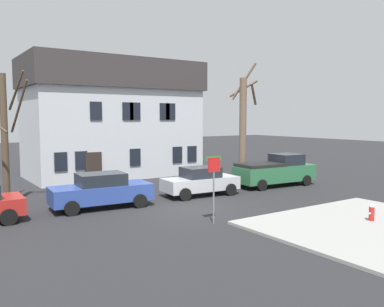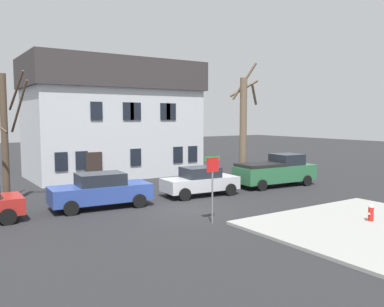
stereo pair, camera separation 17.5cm
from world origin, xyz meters
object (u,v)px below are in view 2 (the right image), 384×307
object	(u,v)px
car_silver_sedan	(200,181)
pickup_truck_green	(276,171)
tree_bare_near	(4,134)
building_main	(114,117)
tree_bare_mid	(244,126)
fire_hydrant	(371,212)
street_sign_pole	(212,177)
car_blue_sedan	(101,190)

from	to	relation	value
car_silver_sedan	pickup_truck_green	world-z (taller)	pickup_truck_green
tree_bare_near	building_main	bearing A→B (deg)	39.35
tree_bare_mid	pickup_truck_green	size ratio (longest dim) A/B	1.45
fire_hydrant	street_sign_pole	size ratio (longest dim) A/B	0.25
tree_bare_mid	car_blue_sedan	distance (m)	11.14
car_blue_sedan	pickup_truck_green	world-z (taller)	pickup_truck_green
car_blue_sedan	fire_hydrant	xyz separation A→B (m)	(8.20, -8.99, -0.37)
car_silver_sedan	street_sign_pole	xyz separation A→B (m)	(-3.03, -5.26, 1.15)
tree_bare_near	pickup_truck_green	size ratio (longest dim) A/B	1.21
street_sign_pole	tree_bare_mid	bearing A→B (deg)	42.62
car_blue_sedan	pickup_truck_green	size ratio (longest dim) A/B	0.89
tree_bare_mid	street_sign_pole	size ratio (longest dim) A/B	2.87
building_main	fire_hydrant	bearing A→B (deg)	-80.54
fire_hydrant	street_sign_pole	world-z (taller)	street_sign_pole
tree_bare_mid	car_silver_sedan	bearing A→B (deg)	-157.98
car_blue_sedan	pickup_truck_green	distance (m)	11.64
pickup_truck_green	car_blue_sedan	bearing A→B (deg)	179.36
pickup_truck_green	fire_hydrant	bearing A→B (deg)	-111.18
car_silver_sedan	pickup_truck_green	bearing A→B (deg)	-0.23
tree_bare_near	street_sign_pole	xyz separation A→B (m)	(6.47, -8.47, -1.59)
pickup_truck_green	fire_hydrant	xyz separation A→B (m)	(-3.43, -8.86, -0.50)
car_blue_sedan	fire_hydrant	size ratio (longest dim) A/B	7.05
tree_bare_near	car_silver_sedan	xyz separation A→B (m)	(9.49, -3.21, -2.74)
car_blue_sedan	pickup_truck_green	bearing A→B (deg)	-0.64
tree_bare_mid	street_sign_pole	xyz separation A→B (m)	(-7.83, -7.20, -1.83)
tree_bare_near	fire_hydrant	world-z (taller)	tree_bare_near
building_main	car_silver_sedan	distance (m)	10.97
car_silver_sedan	fire_hydrant	xyz separation A→B (m)	(2.41, -8.89, -0.33)
building_main	tree_bare_near	distance (m)	11.28
tree_bare_mid	car_blue_sedan	xyz separation A→B (m)	(-10.59, -1.84, -2.93)
tree_bare_near	tree_bare_mid	distance (m)	14.35
pickup_truck_green	fire_hydrant	world-z (taller)	pickup_truck_green
fire_hydrant	car_silver_sedan	bearing A→B (deg)	105.18
car_silver_sedan	pickup_truck_green	size ratio (longest dim) A/B	0.80
building_main	tree_bare_mid	size ratio (longest dim) A/B	1.58
building_main	fire_hydrant	world-z (taller)	building_main
tree_bare_near	street_sign_pole	world-z (taller)	tree_bare_near
tree_bare_mid	car_silver_sedan	world-z (taller)	tree_bare_mid
building_main	street_sign_pole	world-z (taller)	building_main
building_main	car_silver_sedan	world-z (taller)	building_main
building_main	tree_bare_mid	distance (m)	10.11
pickup_truck_green	street_sign_pole	distance (m)	10.35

